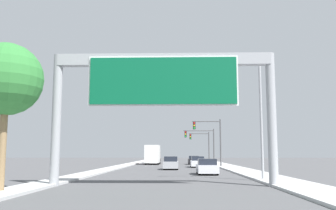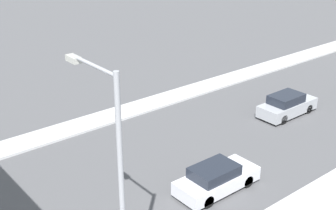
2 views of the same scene
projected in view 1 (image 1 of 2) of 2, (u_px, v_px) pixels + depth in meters
The scene contains 13 objects.
sidewalk_right at pixel (219, 164), 63.28m from camera, with size 3.00×120.00×0.15m.
median_strip_left at pixel (131, 164), 63.70m from camera, with size 2.00×120.00×0.15m.
sign_gantry at pixel (163, 85), 22.49m from camera, with size 13.45×0.73×7.93m.
car_far_center at pixel (207, 167), 34.06m from camera, with size 1.80×4.46×1.42m.
car_mid_right at pixel (194, 160), 64.12m from camera, with size 1.85×4.80×1.44m.
car_far_right at pixel (171, 163), 44.22m from camera, with size 1.74×4.42×1.53m.
car_mid_center at pixel (197, 162), 51.10m from camera, with size 1.85×4.65×1.48m.
truck_box_primary at pixel (153, 155), 64.08m from camera, with size 2.35×7.58×3.25m.
traffic_light_near_intersection at pixel (212, 135), 51.99m from camera, with size 4.05×0.32×6.61m.
traffic_light_mid_block at pixel (203, 140), 61.88m from camera, with size 5.16×0.32×5.91m.
traffic_light_far_intersection at pixel (202, 142), 71.77m from camera, with size 3.95×0.32×5.94m.
palm_tree_foreground at pixel (6, 80), 18.72m from camera, with size 3.66×3.66×7.45m.
street_lamp_right at pixel (256, 106), 26.91m from camera, with size 2.88×0.28×8.88m.
Camera 1 is at (0.91, -4.26, 1.94)m, focal length 40.00 mm.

